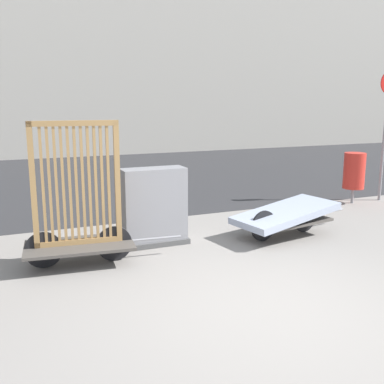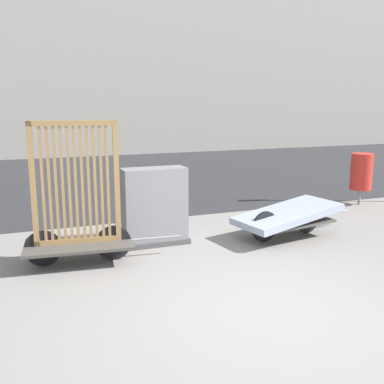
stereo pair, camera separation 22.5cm
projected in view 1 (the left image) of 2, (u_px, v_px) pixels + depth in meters
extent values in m
plane|color=gray|center=(271.00, 309.00, 4.75)|extent=(60.00, 60.00, 0.00)
cube|color=#2D2D30|center=(98.00, 177.00, 12.97)|extent=(56.00, 10.29, 0.01)
cube|color=#4C4742|center=(80.00, 245.00, 6.01)|extent=(1.49, 0.92, 0.04)
cylinder|color=black|center=(114.00, 244.00, 6.14)|extent=(0.49, 0.09, 0.49)
cylinder|color=black|center=(44.00, 250.00, 5.88)|extent=(0.49, 0.09, 0.49)
cylinder|color=gray|center=(157.00, 238.00, 6.31)|extent=(0.70, 0.10, 0.03)
cube|color=#A87F4C|center=(79.00, 241.00, 5.99)|extent=(1.14, 0.19, 0.07)
cube|color=#A87F4C|center=(73.00, 123.00, 5.68)|extent=(1.14, 0.19, 0.07)
cube|color=#A87F4C|center=(33.00, 186.00, 5.69)|extent=(0.08, 0.08, 1.63)
cube|color=#A87F4C|center=(117.00, 182.00, 5.99)|extent=(0.08, 0.08, 1.63)
cube|color=#A87F4C|center=(43.00, 186.00, 5.72)|extent=(0.04, 0.05, 1.56)
cube|color=#A87F4C|center=(50.00, 185.00, 5.74)|extent=(0.04, 0.05, 1.56)
cube|color=#A87F4C|center=(56.00, 185.00, 5.77)|extent=(0.04, 0.05, 1.56)
cube|color=#A87F4C|center=(63.00, 185.00, 5.79)|extent=(0.04, 0.05, 1.56)
cube|color=#A87F4C|center=(70.00, 184.00, 5.82)|extent=(0.04, 0.05, 1.56)
cube|color=#A87F4C|center=(76.00, 184.00, 5.84)|extent=(0.04, 0.05, 1.56)
cube|color=#A87F4C|center=(83.00, 184.00, 5.86)|extent=(0.04, 0.05, 1.56)
cube|color=#A87F4C|center=(89.00, 183.00, 5.89)|extent=(0.04, 0.05, 1.56)
cube|color=#A87F4C|center=(96.00, 183.00, 5.91)|extent=(0.04, 0.05, 1.56)
cube|color=#A87F4C|center=(102.00, 183.00, 5.94)|extent=(0.04, 0.05, 1.56)
cube|color=#A87F4C|center=(109.00, 182.00, 5.96)|extent=(0.04, 0.05, 1.56)
cube|color=#4C4742|center=(285.00, 220.00, 7.26)|extent=(1.53, 1.02, 0.04)
cylinder|color=black|center=(305.00, 218.00, 7.51)|extent=(0.48, 0.12, 0.49)
cylinder|color=black|center=(264.00, 226.00, 7.02)|extent=(0.48, 0.12, 0.49)
cylinder|color=gray|center=(329.00, 212.00, 7.83)|extent=(0.69, 0.15, 0.03)
cube|color=#9EA8BC|center=(285.00, 213.00, 7.24)|extent=(1.80, 1.13, 0.30)
cube|color=#4C4C4C|center=(154.00, 241.00, 6.90)|extent=(1.02, 0.44, 0.08)
cube|color=gray|center=(154.00, 207.00, 6.79)|extent=(0.96, 0.38, 1.18)
cylinder|color=gray|center=(352.00, 196.00, 9.66)|extent=(0.06, 0.06, 0.32)
cylinder|color=red|center=(354.00, 171.00, 9.55)|extent=(0.45, 0.45, 0.76)
cylinder|color=gray|center=(384.00, 136.00, 9.71)|extent=(0.06, 0.06, 2.83)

